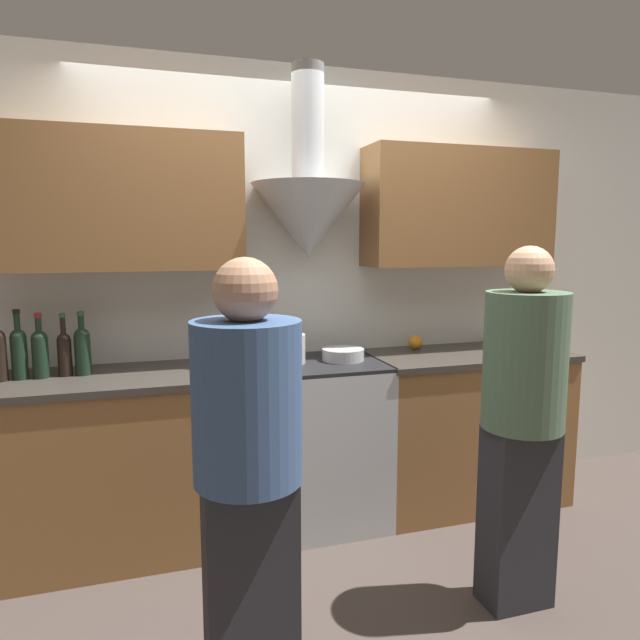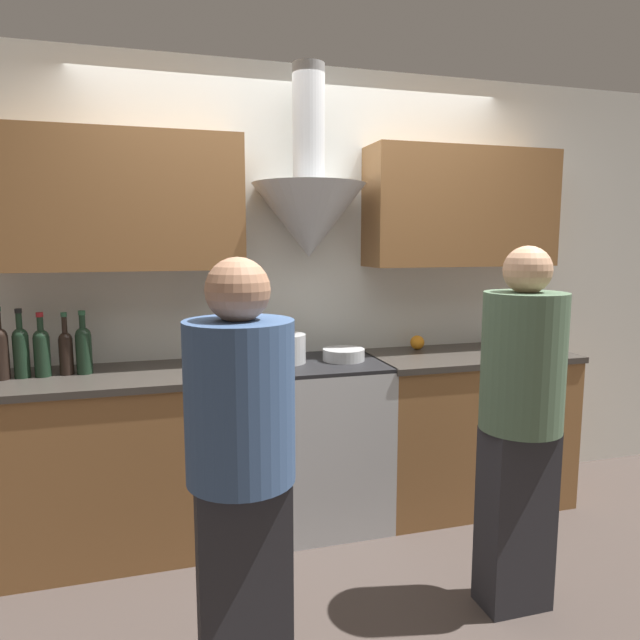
% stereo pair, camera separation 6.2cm
% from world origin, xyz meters
% --- Properties ---
extents(ground_plane, '(12.00, 12.00, 0.00)m').
position_xyz_m(ground_plane, '(0.00, 0.00, 0.00)').
color(ground_plane, '#423833').
extents(wall_back, '(8.40, 0.64, 2.60)m').
position_xyz_m(wall_back, '(-0.02, 0.62, 1.48)').
color(wall_back, silver).
rests_on(wall_back, ground_plane).
extents(counter_left, '(1.30, 0.62, 0.93)m').
position_xyz_m(counter_left, '(-1.01, 0.36, 0.47)').
color(counter_left, brown).
rests_on(counter_left, ground_plane).
extents(counter_right, '(1.20, 0.62, 0.93)m').
position_xyz_m(counter_right, '(0.96, 0.36, 0.47)').
color(counter_right, brown).
rests_on(counter_right, ground_plane).
extents(stove_range, '(0.75, 0.60, 0.93)m').
position_xyz_m(stove_range, '(0.00, 0.36, 0.47)').
color(stove_range, '#B7BABC').
rests_on(stove_range, ground_plane).
extents(wine_bottle_0, '(0.08, 0.08, 0.36)m').
position_xyz_m(wine_bottle_0, '(-1.57, 0.39, 1.08)').
color(wine_bottle_0, black).
rests_on(wine_bottle_0, counter_left).
extents(wine_bottle_1, '(0.08, 0.08, 0.34)m').
position_xyz_m(wine_bottle_1, '(-1.48, 0.40, 1.07)').
color(wine_bottle_1, black).
rests_on(wine_bottle_1, counter_left).
extents(wine_bottle_2, '(0.08, 0.08, 0.32)m').
position_xyz_m(wine_bottle_2, '(-1.39, 0.40, 1.07)').
color(wine_bottle_2, black).
rests_on(wine_bottle_2, counter_left).
extents(wine_bottle_3, '(0.07, 0.07, 0.32)m').
position_xyz_m(wine_bottle_3, '(-1.28, 0.42, 1.06)').
color(wine_bottle_3, black).
rests_on(wine_bottle_3, counter_left).
extents(wine_bottle_4, '(0.08, 0.08, 0.32)m').
position_xyz_m(wine_bottle_4, '(-1.20, 0.41, 1.07)').
color(wine_bottle_4, black).
rests_on(wine_bottle_4, counter_left).
extents(stock_pot, '(0.24, 0.24, 0.16)m').
position_xyz_m(stock_pot, '(-0.17, 0.39, 1.01)').
color(stock_pot, '#B7BABC').
rests_on(stock_pot, stove_range).
extents(mixing_bowl, '(0.24, 0.24, 0.07)m').
position_xyz_m(mixing_bowl, '(0.17, 0.36, 0.97)').
color(mixing_bowl, '#B7BABC').
rests_on(mixing_bowl, stove_range).
extents(orange_fruit, '(0.09, 0.09, 0.09)m').
position_xyz_m(orange_fruit, '(0.71, 0.55, 0.98)').
color(orange_fruit, orange).
rests_on(orange_fruit, counter_right).
extents(chefs_knife, '(0.22, 0.07, 0.01)m').
position_xyz_m(chefs_knife, '(1.40, 0.48, 0.94)').
color(chefs_knife, silver).
rests_on(chefs_knife, counter_right).
extents(person_foreground_left, '(0.36, 0.36, 1.55)m').
position_xyz_m(person_foreground_left, '(-0.58, -0.81, 0.85)').
color(person_foreground_left, '#28282D').
rests_on(person_foreground_left, ground_plane).
extents(person_foreground_right, '(0.34, 0.34, 1.58)m').
position_xyz_m(person_foreground_right, '(0.63, -0.63, 0.87)').
color(person_foreground_right, '#28282D').
rests_on(person_foreground_right, ground_plane).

